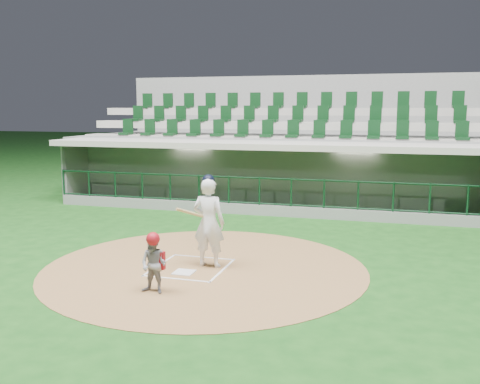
{
  "coord_description": "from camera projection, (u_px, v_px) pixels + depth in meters",
  "views": [
    {
      "loc": [
        4.29,
        -11.06,
        3.53
      ],
      "look_at": [
        0.3,
        2.6,
        1.3
      ],
      "focal_mm": 40.0,
      "sensor_mm": 36.0,
      "label": 1
    }
  ],
  "objects": [
    {
      "name": "batter_box_chalk",
      "position": [
        191.0,
        267.0,
        11.94
      ],
      "size": [
        1.55,
        1.8,
        0.01
      ],
      "color": "white",
      "rests_on": "ground"
    },
    {
      "name": "dugout_structure",
      "position": [
        272.0,
        180.0,
        19.49
      ],
      "size": [
        16.4,
        3.7,
        3.0
      ],
      "color": "gray",
      "rests_on": "ground"
    },
    {
      "name": "batter",
      "position": [
        209.0,
        221.0,
        11.88
      ],
      "size": [
        0.91,
        0.89,
        2.09
      ],
      "color": "white",
      "rests_on": "dirt_circle"
    },
    {
      "name": "dirt_circle",
      "position": [
        205.0,
        268.0,
        11.95
      ],
      "size": [
        7.2,
        7.2,
        0.01
      ],
      "primitive_type": "cylinder",
      "color": "brown",
      "rests_on": "ground"
    },
    {
      "name": "home_plate",
      "position": [
        184.0,
        272.0,
        11.56
      ],
      "size": [
        0.43,
        0.43,
        0.02
      ],
      "primitive_type": "cube",
      "color": "silver",
      "rests_on": "dirt_circle"
    },
    {
      "name": "catcher",
      "position": [
        154.0,
        263.0,
        10.22
      ],
      "size": [
        0.59,
        0.48,
        1.2
      ],
      "color": "gray",
      "rests_on": "dirt_circle"
    },
    {
      "name": "ground",
      "position": [
        196.0,
        264.0,
        12.23
      ],
      "size": [
        120.0,
        120.0,
        0.0
      ],
      "primitive_type": "plane",
      "color": "#144513",
      "rests_on": "ground"
    },
    {
      "name": "seating_deck",
      "position": [
        289.0,
        159.0,
        22.35
      ],
      "size": [
        17.0,
        6.72,
        5.15
      ],
      "color": "slate",
      "rests_on": "ground"
    }
  ]
}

